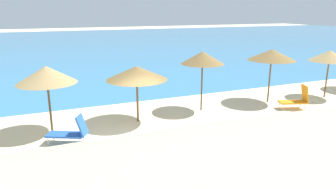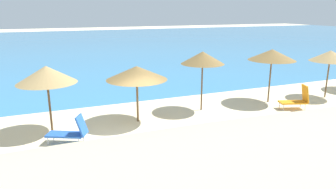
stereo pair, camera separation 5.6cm
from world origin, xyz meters
name	(u,v)px [view 1 (the left image)]	position (x,y,z in m)	size (l,w,h in m)	color
ground_plane	(144,141)	(0.00, 0.00, 0.00)	(160.00, 160.00, 0.00)	beige
sea_water	(64,45)	(0.00, 36.54, 0.00)	(160.00, 62.91, 0.01)	teal
beach_umbrella_3	(46,75)	(-3.18, 2.34, 2.38)	(2.34, 2.34, 2.73)	brown
beach_umbrella_4	(137,73)	(0.44, 2.14, 2.21)	(2.66, 2.66, 2.51)	brown
beach_umbrella_5	(203,58)	(3.85, 2.52, 2.61)	(2.10, 2.10, 2.92)	brown
beach_umbrella_6	(272,55)	(7.88, 2.37, 2.56)	(2.46, 2.46, 2.86)	brown
beach_umbrella_7	(330,56)	(11.52, 1.88, 2.37)	(2.20, 2.20, 2.67)	brown
lounge_chair_0	(297,99)	(8.37, 0.83, 0.50)	(1.48, 0.98, 1.23)	orange
lounge_chair_1	(71,132)	(-2.56, 0.80, 0.47)	(1.58, 1.17, 1.11)	blue
beach_ball	(305,145)	(5.14, -2.91, 0.13)	(0.26, 0.26, 0.26)	blue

